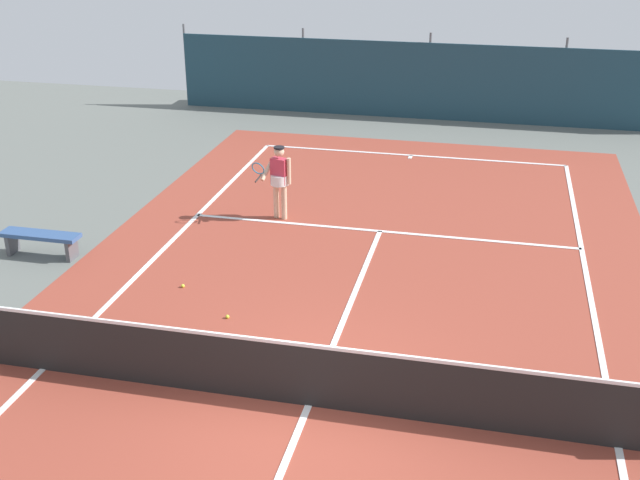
{
  "coord_description": "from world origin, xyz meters",
  "views": [
    {
      "loc": [
        2.2,
        -8.87,
        6.51
      ],
      "look_at": [
        -0.68,
        3.67,
        0.9
      ],
      "focal_mm": 44.19,
      "sensor_mm": 36.0,
      "label": 1
    }
  ],
  "objects_px": {
    "tennis_player": "(279,177)",
    "tennis_ball_midcourt": "(183,286)",
    "tennis_net": "(308,375)",
    "tennis_ball_near_player": "(227,317)",
    "tennis_ball_by_sideline": "(265,175)",
    "courtside_bench": "(41,239)",
    "parked_car": "(390,76)"
  },
  "relations": [
    {
      "from": "tennis_ball_near_player",
      "to": "tennis_ball_midcourt",
      "type": "relative_size",
      "value": 1.0
    },
    {
      "from": "tennis_ball_by_sideline",
      "to": "courtside_bench",
      "type": "bearing_deg",
      "value": -117.36
    },
    {
      "from": "tennis_ball_near_player",
      "to": "tennis_ball_by_sideline",
      "type": "height_order",
      "value": "same"
    },
    {
      "from": "tennis_ball_midcourt",
      "to": "parked_car",
      "type": "xyz_separation_m",
      "value": [
        1.56,
        15.19,
        0.81
      ]
    },
    {
      "from": "tennis_ball_midcourt",
      "to": "tennis_net",
      "type": "bearing_deg",
      "value": -44.27
    },
    {
      "from": "tennis_player",
      "to": "tennis_ball_near_player",
      "type": "distance_m",
      "value": 4.66
    },
    {
      "from": "courtside_bench",
      "to": "parked_car",
      "type": "bearing_deg",
      "value": 71.78
    },
    {
      "from": "tennis_player",
      "to": "courtside_bench",
      "type": "xyz_separation_m",
      "value": [
        -4.04,
        -2.97,
        -0.59
      ]
    },
    {
      "from": "tennis_player",
      "to": "courtside_bench",
      "type": "relative_size",
      "value": 1.03
    },
    {
      "from": "tennis_ball_midcourt",
      "to": "parked_car",
      "type": "bearing_deg",
      "value": 84.15
    },
    {
      "from": "tennis_player",
      "to": "tennis_ball_near_player",
      "type": "relative_size",
      "value": 24.85
    },
    {
      "from": "tennis_net",
      "to": "tennis_ball_near_player",
      "type": "distance_m",
      "value": 2.89
    },
    {
      "from": "tennis_ball_midcourt",
      "to": "courtside_bench",
      "type": "relative_size",
      "value": 0.04
    },
    {
      "from": "tennis_ball_near_player",
      "to": "tennis_net",
      "type": "bearing_deg",
      "value": -47.58
    },
    {
      "from": "tennis_ball_midcourt",
      "to": "parked_car",
      "type": "relative_size",
      "value": 0.02
    },
    {
      "from": "tennis_ball_near_player",
      "to": "tennis_ball_by_sideline",
      "type": "distance_m",
      "value": 7.34
    },
    {
      "from": "tennis_net",
      "to": "tennis_ball_midcourt",
      "type": "distance_m",
      "value": 4.34
    },
    {
      "from": "tennis_net",
      "to": "tennis_ball_near_player",
      "type": "relative_size",
      "value": 153.33
    },
    {
      "from": "tennis_player",
      "to": "tennis_ball_by_sideline",
      "type": "height_order",
      "value": "tennis_player"
    },
    {
      "from": "tennis_player",
      "to": "tennis_ball_midcourt",
      "type": "bearing_deg",
      "value": 91.58
    },
    {
      "from": "tennis_ball_midcourt",
      "to": "parked_car",
      "type": "height_order",
      "value": "parked_car"
    },
    {
      "from": "tennis_net",
      "to": "tennis_ball_by_sideline",
      "type": "height_order",
      "value": "tennis_net"
    },
    {
      "from": "tennis_net",
      "to": "tennis_ball_near_player",
      "type": "bearing_deg",
      "value": 132.42
    },
    {
      "from": "tennis_net",
      "to": "tennis_ball_midcourt",
      "type": "height_order",
      "value": "tennis_net"
    },
    {
      "from": "tennis_ball_midcourt",
      "to": "courtside_bench",
      "type": "bearing_deg",
      "value": 168.15
    },
    {
      "from": "tennis_ball_near_player",
      "to": "tennis_ball_by_sideline",
      "type": "bearing_deg",
      "value": 101.69
    },
    {
      "from": "tennis_net",
      "to": "courtside_bench",
      "type": "xyz_separation_m",
      "value": [
        -6.31,
        3.69,
        -0.14
      ]
    },
    {
      "from": "tennis_player",
      "to": "tennis_ball_near_player",
      "type": "height_order",
      "value": "tennis_player"
    },
    {
      "from": "tennis_net",
      "to": "tennis_ball_near_player",
      "type": "height_order",
      "value": "tennis_net"
    },
    {
      "from": "tennis_ball_by_sideline",
      "to": "parked_car",
      "type": "height_order",
      "value": "parked_car"
    },
    {
      "from": "tennis_ball_by_sideline",
      "to": "parked_car",
      "type": "relative_size",
      "value": 0.02
    },
    {
      "from": "tennis_ball_near_player",
      "to": "tennis_ball_midcourt",
      "type": "bearing_deg",
      "value": 142.12
    }
  ]
}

